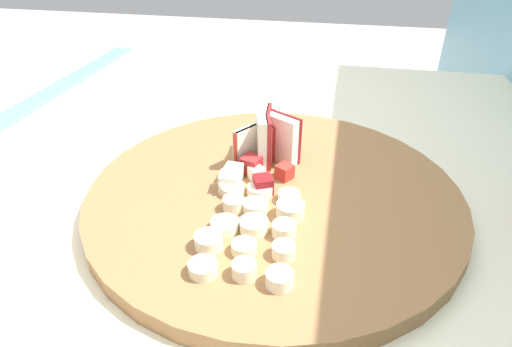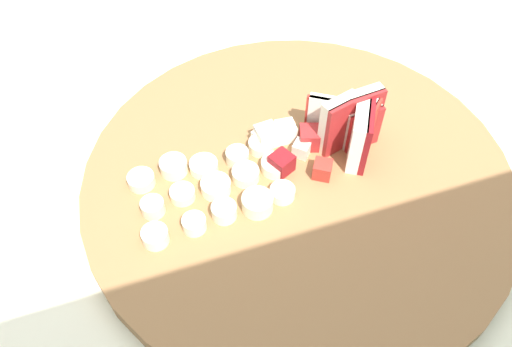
{
  "view_description": "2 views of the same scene",
  "coord_description": "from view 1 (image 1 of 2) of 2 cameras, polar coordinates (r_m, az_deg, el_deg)",
  "views": [
    {
      "loc": [
        0.4,
        0.11,
        1.17
      ],
      "look_at": [
        0.01,
        0.03,
        0.92
      ],
      "focal_mm": 30.17,
      "sensor_mm": 36.0,
      "label": 1
    },
    {
      "loc": [
        0.14,
        0.34,
        1.3
      ],
      "look_at": [
        0.04,
        0.06,
        0.93
      ],
      "focal_mm": 36.71,
      "sensor_mm": 36.0,
      "label": 2
    }
  ],
  "objects": [
    {
      "name": "apple_dice_pile",
      "position": [
        0.51,
        -1.21,
        0.12
      ],
      "size": [
        0.1,
        0.08,
        0.02
      ],
      "color": "#EFE5CC",
      "rests_on": "cutting_board"
    },
    {
      "name": "banana_slice_rows",
      "position": [
        0.43,
        -0.28,
        -6.87
      ],
      "size": [
        0.16,
        0.1,
        0.02
      ],
      "color": "#F4EAC6",
      "rests_on": "cutting_board"
    },
    {
      "name": "apple_wedge_fan",
      "position": [
        0.54,
        1.87,
        4.68
      ],
      "size": [
        0.07,
        0.08,
        0.06
      ],
      "color": "#B22D23",
      "rests_on": "cutting_board"
    },
    {
      "name": "cutting_board",
      "position": [
        0.51,
        2.37,
        -2.71
      ],
      "size": [
        0.43,
        0.43,
        0.02
      ],
      "primitive_type": "cylinder",
      "color": "olive",
      "rests_on": "tiled_countertop"
    }
  ]
}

